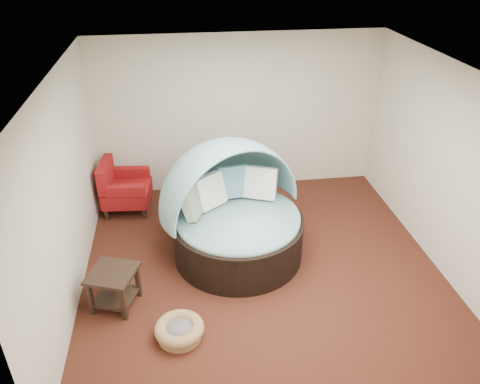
{
  "coord_description": "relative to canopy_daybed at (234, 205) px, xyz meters",
  "views": [
    {
      "loc": [
        -1.05,
        -5.23,
        4.27
      ],
      "look_at": [
        -0.23,
        0.6,
        0.92
      ],
      "focal_mm": 35.0,
      "sensor_mm": 36.0,
      "label": 1
    }
  ],
  "objects": [
    {
      "name": "wall_front",
      "position": [
        0.34,
        -2.93,
        0.59
      ],
      "size": [
        5.0,
        0.0,
        5.0
      ],
      "primitive_type": "plane",
      "rotation": [
        -1.57,
        0.0,
        0.0
      ],
      "color": "beige",
      "rests_on": "floor"
    },
    {
      "name": "side_table",
      "position": [
        -1.66,
        -0.93,
        -0.46
      ],
      "size": [
        0.71,
        0.71,
        0.53
      ],
      "rotation": [
        0.0,
        0.0,
        -0.35
      ],
      "color": "black",
      "rests_on": "floor"
    },
    {
      "name": "pet_basket",
      "position": [
        -0.86,
        -1.6,
        -0.7
      ],
      "size": [
        0.65,
        0.65,
        0.21
      ],
      "rotation": [
        0.0,
        0.0,
        -0.1
      ],
      "color": "olive",
      "rests_on": "floor"
    },
    {
      "name": "ceiling",
      "position": [
        0.34,
        -0.43,
        1.99
      ],
      "size": [
        5.0,
        5.0,
        0.0
      ],
      "primitive_type": "plane",
      "rotation": [
        3.14,
        0.0,
        0.0
      ],
      "color": "white",
      "rests_on": "wall_back"
    },
    {
      "name": "wall_left",
      "position": [
        -2.16,
        -0.43,
        0.59
      ],
      "size": [
        0.0,
        5.0,
        5.0
      ],
      "primitive_type": "plane",
      "rotation": [
        1.57,
        0.0,
        1.57
      ],
      "color": "beige",
      "rests_on": "floor"
    },
    {
      "name": "canopy_daybed",
      "position": [
        0.0,
        0.0,
        0.0
      ],
      "size": [
        2.52,
        2.49,
        1.74
      ],
      "rotation": [
        0.0,
        0.0,
        0.4
      ],
      "color": "black",
      "rests_on": "floor"
    },
    {
      "name": "wall_right",
      "position": [
        2.84,
        -0.43,
        0.59
      ],
      "size": [
        0.0,
        5.0,
        5.0
      ],
      "primitive_type": "plane",
      "rotation": [
        1.57,
        0.0,
        -1.57
      ],
      "color": "beige",
      "rests_on": "floor"
    },
    {
      "name": "wall_back",
      "position": [
        0.34,
        2.07,
        0.59
      ],
      "size": [
        5.0,
        0.0,
        5.0
      ],
      "primitive_type": "plane",
      "rotation": [
        1.57,
        0.0,
        0.0
      ],
      "color": "beige",
      "rests_on": "floor"
    },
    {
      "name": "floor",
      "position": [
        0.34,
        -0.43,
        -0.81
      ],
      "size": [
        5.0,
        5.0,
        0.0
      ],
      "primitive_type": "plane",
      "color": "#4E2216",
      "rests_on": "ground"
    },
    {
      "name": "red_armchair",
      "position": [
        -1.71,
        1.45,
        -0.39
      ],
      "size": [
        0.85,
        0.85,
        0.91
      ],
      "rotation": [
        0.0,
        0.0,
        -0.09
      ],
      "color": "black",
      "rests_on": "floor"
    }
  ]
}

